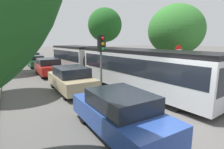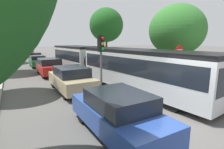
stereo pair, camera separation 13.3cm
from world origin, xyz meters
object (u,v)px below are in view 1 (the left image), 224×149
no_entry_sign (178,59)px  direction_sign_post (175,48)px  queued_car_blue (120,113)px  queued_car_green (36,61)px  tree_right_mid (105,26)px  articulated_bus (107,62)px  traffic_light (101,52)px  city_bus_rear (23,48)px  queued_car_red (48,67)px  queued_car_black (33,57)px  queued_car_tan (71,79)px  tree_right_near (176,30)px  white_van (210,77)px

no_entry_sign → direction_sign_post: (1.57, 1.59, 0.68)m
queued_car_blue → queued_car_green: (-0.17, 18.13, -0.05)m
queued_car_green → tree_right_mid: bearing=-98.1°
articulated_bus → traffic_light: 3.94m
city_bus_rear → queued_car_green: (-0.16, -20.80, -0.76)m
direction_sign_post → queued_car_red: bearing=-42.6°
articulated_bus → queued_car_black: 16.88m
queued_car_tan → no_entry_sign: no_entry_sign is taller
queued_car_blue → queued_car_tan: bearing=-2.2°
queued_car_tan → articulated_bus: bearing=-65.6°
direction_sign_post → tree_right_near: bearing=-124.6°
queued_car_tan → tree_right_mid: 14.59m
queued_car_blue → tree_right_near: 10.44m
tree_right_near → queued_car_green: bearing=123.7°
white_van → tree_right_mid: size_ratio=0.70×
white_van → articulated_bus: bearing=-64.0°
articulated_bus → no_entry_sign: (3.34, -4.02, 0.38)m
queued_car_red → tree_right_near: bearing=-129.6°
direction_sign_post → queued_car_green: bearing=-59.3°
queued_car_black → no_entry_sign: no_entry_sign is taller
traffic_light → tree_right_near: bearing=80.5°
direction_sign_post → white_van: bearing=57.3°
white_van → tree_right_mid: tree_right_mid is taller
tree_right_mid → queued_car_blue: bearing=-117.0°
queued_car_blue → white_van: bearing=-85.7°
queued_car_blue → direction_sign_post: size_ratio=1.17×
tree_right_near → tree_right_mid: size_ratio=0.79×
queued_car_black → tree_right_mid: tree_right_mid is taller
queued_car_tan → queued_car_red: 6.21m
queued_car_blue → no_entry_sign: no_entry_sign is taller
no_entry_sign → queued_car_black: bearing=-161.9°
no_entry_sign → white_van: bearing=-19.5°
queued_car_red → direction_sign_post: (8.43, -7.09, 1.78)m
queued_car_blue → queued_car_red: bearing=-0.6°
queued_car_tan → direction_sign_post: 8.54m
articulated_bus → queued_car_black: (-3.39, 16.51, -0.80)m
queued_car_tan → queued_car_blue: bearing=177.8°
articulated_bus → queued_car_black: size_ratio=4.47×
city_bus_rear → queued_car_tan: 33.13m
city_bus_rear → traffic_light: traffic_light is taller
articulated_bus → direction_sign_post: (4.91, -2.43, 1.06)m
articulated_bus → queued_car_tan: (-3.40, -1.56, -0.71)m
no_entry_sign → tree_right_near: size_ratio=0.48×
city_bus_rear → queued_car_green: size_ratio=2.97×
queued_car_red → queued_car_black: (0.13, 11.86, -0.09)m
queued_car_blue → queued_car_tan: 5.80m
queued_car_tan → tree_right_near: size_ratio=0.75×
queued_car_tan → tree_right_near: tree_right_near is taller
queued_car_black → queued_car_green: bearing=176.0°
queued_car_tan → direction_sign_post: direction_sign_post is taller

